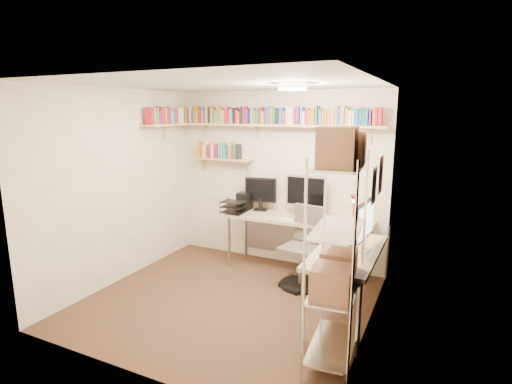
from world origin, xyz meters
TOP-DOWN VIEW (x-y plane):
  - ground at (0.00, 0.00)m, footprint 3.20×3.20m
  - room_shell at (0.00, 0.00)m, footprint 3.24×3.04m
  - wall_shelves at (-0.43, 1.29)m, footprint 3.12×1.09m
  - corner_desk at (0.56, 0.95)m, footprint 2.30×2.03m
  - office_chair at (0.66, 0.81)m, footprint 0.55×0.56m
  - wire_rack at (1.42, -0.57)m, footprint 0.47×0.84m

SIDE VIEW (x-z plane):
  - ground at x=0.00m, z-range 0.00..0.00m
  - office_chair at x=0.66m, z-range -0.08..0.95m
  - corner_desk at x=0.56m, z-range 0.10..1.45m
  - wire_rack at x=1.42m, z-range 0.26..2.36m
  - room_shell at x=0.00m, z-range 0.29..2.81m
  - wall_shelves at x=-0.43m, z-range 1.63..2.43m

